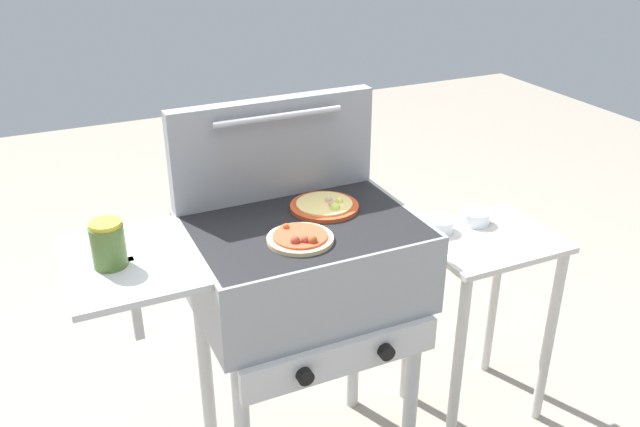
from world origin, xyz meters
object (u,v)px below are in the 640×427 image
object	(u,v)px
pizza_cheese	(325,206)
sauce_jar	(108,244)
grill	(300,270)
pizza_pepperoni	(300,238)
topping_bowl_near	(438,225)
topping_bowl_far	(475,218)
prep_table	(482,288)

from	to	relation	value
pizza_cheese	sauce_jar	size ratio (longest dim) A/B	1.68
grill	pizza_cheese	bearing A→B (deg)	30.93
pizza_pepperoni	topping_bowl_near	bearing A→B (deg)	19.21
pizza_cheese	topping_bowl_far	distance (m)	0.61
pizza_pepperoni	topping_bowl_far	bearing A→B (deg)	15.17
topping_bowl_far	pizza_cheese	bearing A→B (deg)	-175.83
grill	pizza_pepperoni	distance (m)	0.18
prep_table	topping_bowl_far	distance (m)	0.24
sauce_jar	topping_bowl_far	xyz separation A→B (m)	(1.21, 0.12, -0.23)
topping_bowl_near	topping_bowl_far	size ratio (longest dim) A/B	1.05
pizza_pepperoni	sauce_jar	xyz separation A→B (m)	(-0.47, 0.08, 0.05)
topping_bowl_near	grill	bearing A→B (deg)	-168.32
grill	prep_table	xyz separation A→B (m)	(0.67, 0.00, -0.24)
pizza_cheese	pizza_pepperoni	bearing A→B (deg)	-133.05
prep_table	topping_bowl_far	world-z (taller)	topping_bowl_far
pizza_pepperoni	sauce_jar	distance (m)	0.48
pizza_pepperoni	topping_bowl_far	xyz separation A→B (m)	(0.73, 0.20, -0.18)
prep_table	topping_bowl_near	xyz separation A→B (m)	(-0.13, 0.11, 0.22)
pizza_cheese	topping_bowl_near	distance (m)	0.48
pizza_pepperoni	sauce_jar	bearing A→B (deg)	170.15
topping_bowl_near	pizza_pepperoni	bearing A→B (deg)	-160.79
sauce_jar	topping_bowl_near	size ratio (longest dim) A/B	1.14
grill	topping_bowl_far	bearing A→B (deg)	8.82
prep_table	topping_bowl_far	size ratio (longest dim) A/B	7.10
pizza_cheese	topping_bowl_far	world-z (taller)	pizza_cheese
grill	topping_bowl_far	xyz separation A→B (m)	(0.69, 0.11, -0.03)
grill	prep_table	distance (m)	0.72
pizza_pepperoni	sauce_jar	size ratio (longest dim) A/B	1.49
grill	pizza_pepperoni	bearing A→B (deg)	-112.13
grill	topping_bowl_near	xyz separation A→B (m)	(0.55, 0.11, -0.03)
grill	topping_bowl_near	distance (m)	0.56
pizza_cheese	topping_bowl_near	bearing A→B (deg)	6.26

